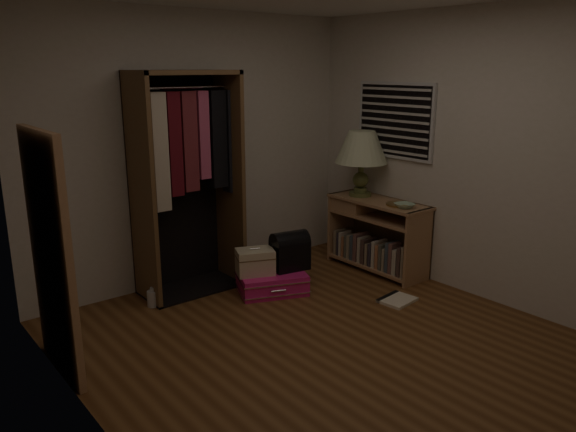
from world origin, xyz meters
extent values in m
plane|color=brown|center=(0.00, 0.00, 0.00)|extent=(4.00, 4.00, 0.00)
cube|color=beige|center=(0.00, 2.00, 1.30)|extent=(3.50, 0.02, 2.60)
cube|color=beige|center=(1.75, 0.00, 1.30)|extent=(0.02, 4.00, 2.60)
cube|color=beige|center=(-1.75, 0.00, 1.30)|extent=(0.02, 4.00, 2.60)
cube|color=silver|center=(1.73, 1.00, 1.55)|extent=(0.03, 0.96, 0.76)
cube|color=black|center=(1.73, 1.00, 1.55)|extent=(0.03, 0.90, 0.70)
cube|color=beige|center=(1.71, 1.00, 1.24)|extent=(0.01, 0.88, 0.02)
cube|color=beige|center=(1.71, 1.00, 1.32)|extent=(0.01, 0.88, 0.02)
cube|color=beige|center=(1.71, 1.00, 1.39)|extent=(0.01, 0.88, 0.02)
cube|color=beige|center=(1.71, 1.00, 1.47)|extent=(0.01, 0.88, 0.02)
cube|color=beige|center=(1.71, 1.00, 1.55)|extent=(0.01, 0.88, 0.02)
cube|color=beige|center=(1.71, 1.00, 1.63)|extent=(0.01, 0.88, 0.02)
cube|color=beige|center=(1.71, 1.00, 1.71)|extent=(0.01, 0.88, 0.02)
cube|color=beige|center=(1.71, 1.00, 1.78)|extent=(0.01, 0.88, 0.02)
cube|color=beige|center=(1.71, 1.00, 1.86)|extent=(0.01, 0.88, 0.02)
cube|color=#A2744E|center=(1.54, 0.46, 0.38)|extent=(0.40, 0.03, 0.75)
cube|color=#A2744E|center=(1.54, 1.54, 0.38)|extent=(0.40, 0.03, 0.75)
cube|color=#A2744E|center=(1.54, 1.00, 0.06)|extent=(0.40, 1.04, 0.03)
cube|color=#A2744E|center=(1.54, 1.00, 0.57)|extent=(0.40, 1.04, 0.03)
cube|color=#A2744E|center=(1.54, 1.00, 0.73)|extent=(0.42, 1.12, 0.03)
cube|color=brown|center=(1.73, 1.00, 0.38)|extent=(0.02, 1.10, 0.75)
cube|color=#A2744E|center=(1.53, 1.33, 0.65)|extent=(0.36, 0.38, 0.13)
cube|color=gray|center=(1.47, 0.52, 0.23)|extent=(0.20, 0.03, 0.31)
cube|color=#4C3833|center=(1.46, 0.57, 0.22)|extent=(0.17, 0.04, 0.30)
cube|color=#B7AD99|center=(1.45, 0.63, 0.21)|extent=(0.16, 0.05, 0.26)
cube|color=brown|center=(1.45, 0.68, 0.23)|extent=(0.15, 0.04, 0.31)
cube|color=#3F4C59|center=(1.46, 0.72, 0.23)|extent=(0.19, 0.04, 0.31)
cube|color=gray|center=(1.45, 0.77, 0.19)|extent=(0.16, 0.03, 0.24)
cube|color=#59594C|center=(1.47, 0.81, 0.21)|extent=(0.21, 0.04, 0.27)
cube|color=#B2724C|center=(1.47, 0.86, 0.20)|extent=(0.21, 0.04, 0.25)
cube|color=beige|center=(1.47, 0.90, 0.21)|extent=(0.20, 0.04, 0.28)
cube|color=#332D38|center=(1.46, 0.95, 0.20)|extent=(0.17, 0.04, 0.25)
cube|color=gray|center=(1.47, 1.00, 0.19)|extent=(0.20, 0.03, 0.23)
cube|color=#4C3833|center=(1.48, 1.05, 0.21)|extent=(0.22, 0.05, 0.26)
cube|color=#B7AD99|center=(1.46, 1.11, 0.21)|extent=(0.17, 0.04, 0.27)
cube|color=brown|center=(1.47, 1.16, 0.22)|extent=(0.20, 0.05, 0.30)
cube|color=#3F4C59|center=(1.47, 1.21, 0.21)|extent=(0.20, 0.04, 0.27)
cube|color=gray|center=(1.47, 1.27, 0.20)|extent=(0.20, 0.04, 0.26)
cube|color=#59594C|center=(1.45, 1.31, 0.20)|extent=(0.15, 0.03, 0.25)
cube|color=#B2724C|center=(1.46, 1.35, 0.19)|extent=(0.19, 0.03, 0.23)
cube|color=beige|center=(1.45, 1.39, 0.21)|extent=(0.17, 0.03, 0.26)
cube|color=#332D38|center=(1.45, 1.42, 0.20)|extent=(0.17, 0.03, 0.25)
cube|color=gray|center=(1.45, 1.47, 0.21)|extent=(0.16, 0.04, 0.27)
cube|color=brown|center=(-0.70, 1.74, 1.02)|extent=(0.04, 0.50, 2.05)
cube|color=brown|center=(0.20, 1.74, 1.02)|extent=(0.04, 0.50, 2.05)
cube|color=brown|center=(-0.25, 1.74, 2.03)|extent=(0.95, 0.50, 0.04)
cube|color=black|center=(-0.25, 1.98, 1.02)|extent=(0.95, 0.02, 2.05)
cube|color=black|center=(-0.25, 1.74, 0.01)|extent=(0.95, 0.50, 0.02)
cylinder|color=silver|center=(-0.25, 1.74, 1.90)|extent=(0.87, 0.02, 0.02)
cube|color=beige|center=(-0.54, 1.72, 1.35)|extent=(0.14, 0.14, 1.03)
cube|color=#590F19|center=(-0.38, 1.72, 1.41)|extent=(0.12, 0.11, 0.92)
cube|color=maroon|center=(-0.23, 1.72, 1.42)|extent=(0.14, 0.10, 0.90)
cube|color=#BF4C72|center=(-0.09, 1.72, 1.47)|extent=(0.10, 0.11, 0.80)
cube|color=black|center=(0.06, 1.72, 1.42)|extent=(0.15, 0.13, 0.90)
cube|color=black|center=(0.22, 1.72, 1.39)|extent=(0.13, 0.13, 0.96)
cube|color=#AF7D55|center=(-1.71, 1.00, 0.85)|extent=(0.05, 0.80, 1.70)
cube|color=white|center=(-1.68, 1.00, 0.85)|extent=(0.01, 0.68, 1.58)
cube|color=#DA1A72|center=(0.31, 1.20, 0.10)|extent=(0.74, 0.64, 0.19)
cube|color=silver|center=(0.31, 1.20, 0.04)|extent=(0.76, 0.67, 0.01)
cube|color=silver|center=(0.31, 1.20, 0.15)|extent=(0.76, 0.67, 0.01)
cylinder|color=silver|center=(0.22, 0.99, 0.10)|extent=(0.14, 0.07, 0.02)
cube|color=beige|center=(0.17, 1.28, 0.31)|extent=(0.41, 0.35, 0.24)
cube|color=brown|center=(0.17, 1.28, 0.36)|extent=(0.42, 0.36, 0.01)
cylinder|color=silver|center=(0.17, 1.28, 0.44)|extent=(0.10, 0.05, 0.02)
cube|color=black|center=(0.50, 1.17, 0.33)|extent=(0.38, 0.29, 0.26)
cylinder|color=black|center=(0.50, 1.17, 0.46)|extent=(0.38, 0.29, 0.22)
cylinder|color=#4E572A|center=(1.54, 1.27, 0.77)|extent=(0.31, 0.31, 0.04)
cylinder|color=#4E572A|center=(1.54, 1.27, 0.81)|extent=(0.18, 0.18, 0.05)
sphere|color=#4E572A|center=(1.54, 1.27, 0.92)|extent=(0.22, 0.22, 0.17)
cylinder|color=#4E572A|center=(1.54, 1.27, 1.05)|extent=(0.08, 0.08, 0.10)
cone|color=#DFEAC3|center=(1.54, 1.27, 1.27)|extent=(0.72, 0.72, 0.33)
cone|color=beige|center=(1.54, 1.27, 1.27)|extent=(0.64, 0.64, 0.31)
cylinder|color=olive|center=(1.54, 0.73, 0.76)|extent=(0.31, 0.31, 0.01)
imported|color=#A2C3A4|center=(1.49, 0.62, 0.77)|extent=(0.21, 0.21, 0.05)
cylinder|color=silver|center=(-0.73, 1.60, 0.07)|extent=(0.14, 0.14, 0.14)
cylinder|color=silver|center=(-0.73, 1.60, 0.16)|extent=(0.06, 0.06, 0.03)
cube|color=#EEE5C8|center=(1.06, 0.30, 0.01)|extent=(0.35, 0.29, 0.03)
cube|color=black|center=(1.04, 0.40, 0.01)|extent=(0.32, 0.08, 0.03)
camera|label=1|loc=(-2.70, -2.78, 2.08)|focal=35.00mm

